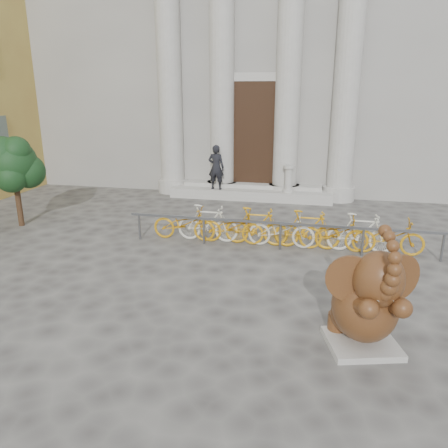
% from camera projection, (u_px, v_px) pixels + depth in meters
% --- Properties ---
extents(ground, '(80.00, 80.00, 0.00)m').
position_uv_depth(ground, '(167.00, 321.00, 7.67)').
color(ground, '#474442').
rests_on(ground, ground).
extents(classical_building, '(22.00, 10.70, 12.00)m').
position_uv_depth(classical_building, '(272.00, 42.00, 19.86)').
color(classical_building, gray).
rests_on(classical_building, ground).
extents(entrance_steps, '(6.00, 1.20, 0.36)m').
position_uv_depth(entrance_steps, '(251.00, 193.00, 16.39)').
color(entrance_steps, '#A8A59E').
rests_on(entrance_steps, ground).
extents(elephant_statue, '(1.39, 1.67, 2.12)m').
position_uv_depth(elephant_statue, '(367.00, 303.00, 6.65)').
color(elephant_statue, '#A8A59E').
rests_on(elephant_statue, ground).
extents(bike_rack, '(8.00, 0.53, 1.00)m').
position_uv_depth(bike_rack, '(281.00, 228.00, 11.20)').
color(bike_rack, slate).
rests_on(bike_rack, ground).
extents(tree, '(1.53, 1.40, 2.66)m').
position_uv_depth(tree, '(14.00, 164.00, 12.54)').
color(tree, '#332114').
rests_on(tree, ground).
extents(pedestrian, '(0.62, 0.43, 1.64)m').
position_uv_depth(pedestrian, '(216.00, 167.00, 16.03)').
color(pedestrian, black).
rests_on(pedestrian, entrance_steps).
extents(balustrade_post, '(0.40, 0.40, 0.97)m').
position_uv_depth(balustrade_post, '(288.00, 180.00, 15.64)').
color(balustrade_post, '#A8A59E').
rests_on(balustrade_post, entrance_steps).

